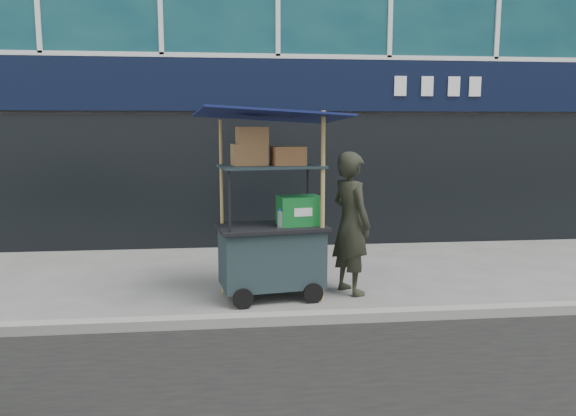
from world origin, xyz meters
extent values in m
plane|color=#60605C|center=(0.00, 0.00, 0.00)|extent=(80.00, 80.00, 0.00)
cube|color=gray|center=(0.00, -0.20, 0.06)|extent=(80.00, 0.18, 0.12)
cube|color=black|center=(0.00, 3.86, 2.90)|extent=(15.68, 0.06, 0.90)
cube|color=black|center=(0.00, 3.90, 1.20)|extent=(15.68, 0.04, 2.40)
cube|color=black|center=(-0.37, 0.83, 0.53)|extent=(1.37, 0.92, 0.74)
cylinder|color=black|center=(-0.75, 0.37, 0.13)|extent=(0.26, 0.09, 0.25)
cylinder|color=black|center=(0.12, 0.51, 0.13)|extent=(0.26, 0.09, 0.25)
cube|color=black|center=(-0.37, 0.83, 0.92)|extent=(1.46, 1.02, 0.04)
cylinder|color=black|center=(-0.90, 0.43, 1.30)|extent=(0.04, 0.04, 0.79)
cylinder|color=black|center=(0.25, 0.60, 1.30)|extent=(0.04, 0.04, 0.79)
cylinder|color=black|center=(-1.00, 1.05, 1.30)|extent=(0.04, 0.04, 0.79)
cylinder|color=black|center=(0.15, 1.23, 1.30)|extent=(0.04, 0.04, 0.79)
cube|color=black|center=(-0.37, 0.83, 1.69)|extent=(1.37, 0.92, 0.03)
cylinder|color=#A7944B|center=(0.25, 0.60, 1.19)|extent=(0.06, 0.06, 2.38)
cylinder|color=#A7944B|center=(-1.00, 1.05, 1.14)|extent=(0.05, 0.05, 2.27)
cube|color=#0B1742|center=(-0.37, 0.83, 2.33)|extent=(1.97, 1.52, 0.21)
cube|color=#0D5520|center=(-0.02, 0.83, 1.13)|extent=(0.58, 0.45, 0.37)
cylinder|color=silver|center=(-0.28, 0.63, 1.05)|extent=(0.08, 0.08, 0.21)
cylinder|color=#1936BC|center=(-0.28, 0.63, 1.16)|extent=(0.04, 0.04, 0.02)
cube|color=olive|center=(-0.64, 0.84, 1.84)|extent=(0.47, 0.38, 0.26)
cube|color=olive|center=(-0.16, 0.81, 1.82)|extent=(0.44, 0.35, 0.23)
cube|color=olive|center=(-0.61, 0.82, 2.08)|extent=(0.41, 0.33, 0.21)
imported|color=#26291E|center=(0.68, 0.90, 0.94)|extent=(0.69, 0.81, 1.87)
camera|label=1|loc=(-0.93, -6.18, 2.20)|focal=35.00mm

